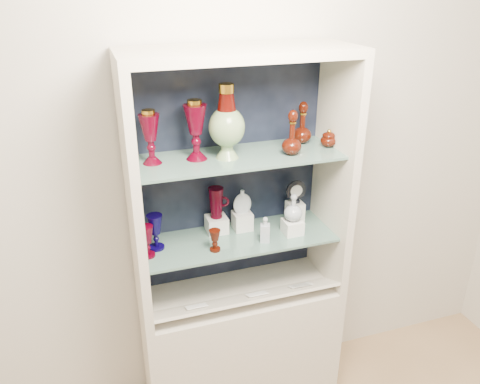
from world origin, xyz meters
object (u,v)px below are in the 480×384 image
object	(u,v)px
ruby_goblet_tall	(147,241)
ruby_decanter_b	(303,121)
ruby_goblet_small	(215,240)
cameo_medallion	(296,191)
enamel_urn	(227,122)
pedestal_lamp_left	(150,137)
ruby_pitcher	(216,203)
flat_flask	(242,201)
clear_round_decanter	(293,208)
lidded_bowl	(329,138)
cobalt_goblet	(156,232)
ruby_decanter_a	(292,130)
pedestal_lamp_right	(196,130)
clear_square_bottle	(265,229)

from	to	relation	value
ruby_goblet_tall	ruby_decanter_b	bearing A→B (deg)	8.08
ruby_goblet_small	cameo_medallion	world-z (taller)	cameo_medallion
ruby_goblet_tall	enamel_urn	bearing A→B (deg)	4.13
pedestal_lamp_left	ruby_pitcher	xyz separation A→B (m)	(0.30, 0.06, -0.38)
flat_flask	clear_round_decanter	world-z (taller)	flat_flask
lidded_bowl	cobalt_goblet	bearing A→B (deg)	177.63
clear_round_decanter	cameo_medallion	distance (m)	0.14
ruby_decanter_b	cameo_medallion	distance (m)	0.37
cobalt_goblet	cameo_medallion	xyz separation A→B (m)	(0.72, 0.06, 0.08)
ruby_decanter_a	ruby_goblet_tall	world-z (taller)	ruby_decanter_a
pedestal_lamp_right	ruby_decanter_a	size ratio (longest dim) A/B	1.14
ruby_decanter_a	cobalt_goblet	size ratio (longest dim) A/B	1.33
clear_square_bottle	clear_round_decanter	size ratio (longest dim) A/B	0.96
clear_square_bottle	pedestal_lamp_left	bearing A→B (deg)	168.30
cobalt_goblet	cameo_medallion	distance (m)	0.73
lidded_bowl	cameo_medallion	bearing A→B (deg)	139.21
enamel_urn	ruby_pitcher	distance (m)	0.44
cobalt_goblet	flat_flask	distance (m)	0.45
pedestal_lamp_right	clear_round_decanter	bearing A→B (deg)	-7.64
pedestal_lamp_left	lidded_bowl	xyz separation A→B (m)	(0.82, -0.04, -0.07)
pedestal_lamp_right	lidded_bowl	xyz separation A→B (m)	(0.63, -0.03, -0.09)
cobalt_goblet	flat_flask	xyz separation A→B (m)	(0.44, 0.06, 0.07)
ruby_goblet_tall	pedestal_lamp_left	bearing A→B (deg)	45.83
lidded_bowl	ruby_goblet_small	xyz separation A→B (m)	(-0.58, -0.07, -0.41)
flat_flask	ruby_decanter_b	bearing A→B (deg)	4.18
ruby_decanter_a	ruby_goblet_small	size ratio (longest dim) A/B	2.17
cobalt_goblet	ruby_pitcher	xyz separation A→B (m)	(0.31, 0.07, 0.07)
pedestal_lamp_left	ruby_decanter_b	xyz separation A→B (m)	(0.72, 0.05, -0.01)
pedestal_lamp_left	flat_flask	world-z (taller)	pedestal_lamp_left
pedestal_lamp_left	ruby_goblet_tall	distance (m)	0.47
ruby_decanter_a	clear_round_decanter	size ratio (longest dim) A/B	1.71
enamel_urn	cobalt_goblet	size ratio (longest dim) A/B	1.89
flat_flask	cameo_medallion	size ratio (longest dim) A/B	1.01
ruby_decanter_a	clear_square_bottle	bearing A→B (deg)	-172.24
pedestal_lamp_right	ruby_decanter_b	world-z (taller)	pedestal_lamp_right
ruby_goblet_small	cameo_medallion	bearing A→B (deg)	18.87
pedestal_lamp_left	ruby_decanter_a	bearing A→B (deg)	-7.84
lidded_bowl	clear_square_bottle	bearing A→B (deg)	-169.60
ruby_decanter_b	clear_round_decanter	xyz separation A→B (m)	(-0.08, -0.12, -0.39)
pedestal_lamp_left	clear_square_bottle	size ratio (longest dim) A/B	1.80
pedestal_lamp_right	enamel_urn	xyz separation A→B (m)	(0.13, -0.03, 0.03)
pedestal_lamp_right	ruby_goblet_small	bearing A→B (deg)	-64.56
clear_round_decanter	ruby_decanter_a	bearing A→B (deg)	-154.83
pedestal_lamp_right	ruby_goblet_tall	xyz separation A→B (m)	(-0.25, -0.05, -0.47)
pedestal_lamp_left	cobalt_goblet	xyz separation A→B (m)	(-0.01, -0.01, -0.45)
flat_flask	cameo_medallion	distance (m)	0.29
ruby_goblet_small	clear_square_bottle	size ratio (longest dim) A/B	0.82
flat_flask	clear_round_decanter	distance (m)	0.25
enamel_urn	ruby_decanter_a	bearing A→B (deg)	-10.06
enamel_urn	ruby_goblet_small	distance (m)	0.54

